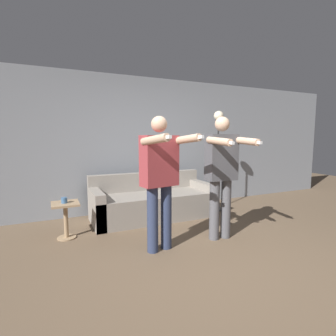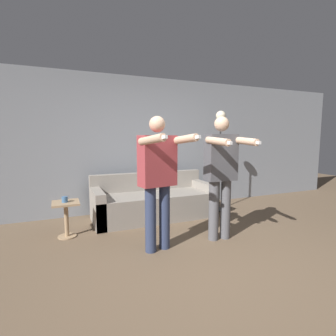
# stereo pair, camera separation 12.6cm
# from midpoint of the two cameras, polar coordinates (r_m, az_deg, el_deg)

# --- Properties ---
(ground_plane) EXTENTS (16.00, 16.00, 0.00)m
(ground_plane) POSITION_cam_midpoint_polar(r_m,az_deg,el_deg) (3.28, 8.52, -19.54)
(ground_plane) COLOR brown
(wall_back) EXTENTS (10.00, 0.05, 2.60)m
(wall_back) POSITION_cam_midpoint_polar(r_m,az_deg,el_deg) (5.22, -6.52, 5.10)
(wall_back) COLOR gray
(wall_back) RESTS_ON ground_plane
(couch) EXTENTS (2.15, 0.86, 0.78)m
(couch) POSITION_cam_midpoint_polar(r_m,az_deg,el_deg) (4.78, -4.15, -7.53)
(couch) COLOR gray
(couch) RESTS_ON ground_plane
(person_left) EXTENTS (0.60, 0.74, 1.71)m
(person_left) POSITION_cam_midpoint_polar(r_m,az_deg,el_deg) (3.26, -2.83, -1.32)
(person_left) COLOR #2D3856
(person_left) RESTS_ON ground_plane
(person_right) EXTENTS (0.52, 0.70, 1.73)m
(person_right) POSITION_cam_midpoint_polar(r_m,az_deg,el_deg) (3.70, 10.70, -0.40)
(person_right) COLOR #56565B
(person_right) RESTS_ON ground_plane
(cat) EXTENTS (0.44, 0.12, 0.16)m
(cat) POSITION_cam_midpoint_polar(r_m,az_deg,el_deg) (5.09, -2.04, -0.01)
(cat) COLOR #3D3833
(cat) RESTS_ON couch
(floor_lamp) EXTENTS (0.31, 0.31, 1.95)m
(floor_lamp) POSITION_cam_midpoint_polar(r_m,az_deg,el_deg) (5.22, 10.17, 5.70)
(floor_lamp) COLOR black
(floor_lamp) RESTS_ON ground_plane
(side_table) EXTENTS (0.37, 0.37, 0.52)m
(side_table) POSITION_cam_midpoint_polar(r_m,az_deg,el_deg) (4.09, -22.23, -9.17)
(side_table) COLOR #A38460
(side_table) RESTS_ON ground_plane
(cup) EXTENTS (0.08, 0.08, 0.08)m
(cup) POSITION_cam_midpoint_polar(r_m,az_deg,el_deg) (4.03, -22.50, -6.50)
(cup) COLOR #3D6693
(cup) RESTS_ON side_table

